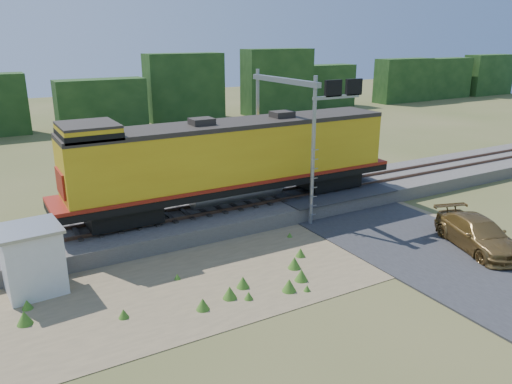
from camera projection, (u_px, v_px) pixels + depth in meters
ground at (277, 265)px, 21.72m from camera, size 140.00×140.00×0.00m
ballast at (218, 215)px, 26.56m from camera, size 70.00×5.00×0.80m
rails at (217, 206)px, 26.42m from camera, size 70.00×1.54×0.16m
dirt_shoulder at (231, 270)px, 21.18m from camera, size 26.00×8.00×0.03m
road at (385, 228)px, 25.62m from camera, size 7.00×66.00×0.86m
tree_line_north at (85, 100)px, 52.24m from camera, size 130.00×3.00×6.50m
weed_clumps at (203, 283)px, 20.14m from camera, size 15.00×6.20×0.56m
locomotive at (231, 159)px, 26.08m from camera, size 18.91×2.88×4.88m
shed at (32, 259)px, 19.10m from camera, size 2.41×2.41×2.67m
signal_gantry at (297, 110)px, 26.51m from camera, size 3.05×6.20×7.69m
car at (478, 234)px, 23.13m from camera, size 3.49×5.43×1.46m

